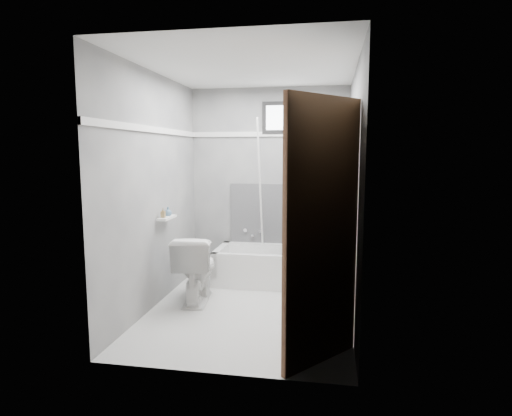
% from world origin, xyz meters
% --- Properties ---
extents(floor, '(2.60, 2.60, 0.00)m').
position_xyz_m(floor, '(0.00, 0.00, 0.00)').
color(floor, silver).
rests_on(floor, ground).
extents(ceiling, '(2.60, 2.60, 0.00)m').
position_xyz_m(ceiling, '(0.00, 0.00, 2.40)').
color(ceiling, silver).
rests_on(ceiling, floor).
extents(wall_back, '(2.00, 0.02, 2.40)m').
position_xyz_m(wall_back, '(0.00, 1.30, 1.20)').
color(wall_back, slate).
rests_on(wall_back, floor).
extents(wall_front, '(2.00, 0.02, 2.40)m').
position_xyz_m(wall_front, '(0.00, -1.30, 1.20)').
color(wall_front, slate).
rests_on(wall_front, floor).
extents(wall_left, '(0.02, 2.60, 2.40)m').
position_xyz_m(wall_left, '(-1.00, 0.00, 1.20)').
color(wall_left, slate).
rests_on(wall_left, floor).
extents(wall_right, '(0.02, 2.60, 2.40)m').
position_xyz_m(wall_right, '(1.00, 0.00, 1.20)').
color(wall_right, slate).
rests_on(wall_right, floor).
extents(bathtub, '(1.50, 0.70, 0.42)m').
position_xyz_m(bathtub, '(0.16, 0.93, 0.21)').
color(bathtub, white).
rests_on(bathtub, floor).
extents(office_chair, '(0.71, 0.71, 1.12)m').
position_xyz_m(office_chair, '(0.60, 0.96, 0.68)').
color(office_chair, slate).
rests_on(office_chair, bathtub).
extents(toilet, '(0.49, 0.77, 0.71)m').
position_xyz_m(toilet, '(-0.62, 0.15, 0.36)').
color(toilet, white).
rests_on(toilet, floor).
extents(door, '(0.78, 0.78, 2.00)m').
position_xyz_m(door, '(0.98, -1.28, 1.00)').
color(door, '#583120').
rests_on(door, floor).
extents(window, '(0.66, 0.04, 0.40)m').
position_xyz_m(window, '(0.25, 1.29, 2.02)').
color(window, black).
rests_on(window, wall_back).
extents(backerboard, '(1.50, 0.02, 0.78)m').
position_xyz_m(backerboard, '(0.25, 1.29, 0.80)').
color(backerboard, '#4C4C4F').
rests_on(backerboard, wall_back).
extents(trim_back, '(2.00, 0.02, 0.06)m').
position_xyz_m(trim_back, '(0.00, 1.29, 1.82)').
color(trim_back, white).
rests_on(trim_back, wall_back).
extents(trim_left, '(0.02, 2.60, 0.06)m').
position_xyz_m(trim_left, '(-0.99, 0.00, 1.82)').
color(trim_left, white).
rests_on(trim_left, wall_left).
extents(pole, '(0.02, 0.53, 1.89)m').
position_xyz_m(pole, '(-0.07, 1.06, 1.05)').
color(pole, white).
rests_on(pole, bathtub).
extents(shelf, '(0.10, 0.32, 0.02)m').
position_xyz_m(shelf, '(-0.93, 0.15, 0.90)').
color(shelf, white).
rests_on(shelf, wall_left).
extents(soap_bottle_a, '(0.05, 0.05, 0.10)m').
position_xyz_m(soap_bottle_a, '(-0.94, 0.07, 0.97)').
color(soap_bottle_a, olive).
rests_on(soap_bottle_a, shelf).
extents(soap_bottle_b, '(0.11, 0.11, 0.10)m').
position_xyz_m(soap_bottle_b, '(-0.94, 0.21, 0.96)').
color(soap_bottle_b, slate).
rests_on(soap_bottle_b, shelf).
extents(faucet, '(0.26, 0.10, 0.16)m').
position_xyz_m(faucet, '(-0.20, 1.27, 0.55)').
color(faucet, silver).
rests_on(faucet, wall_back).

